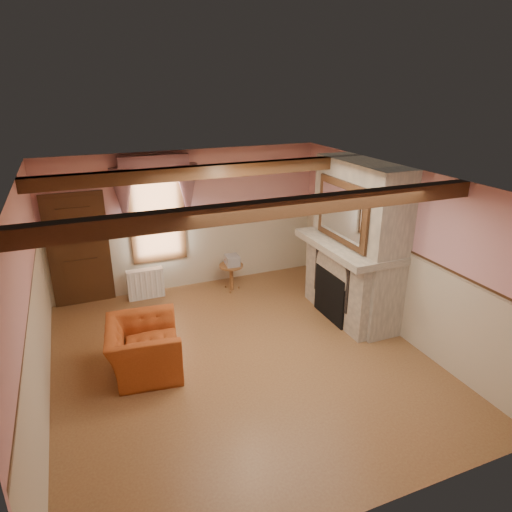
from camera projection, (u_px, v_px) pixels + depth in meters
name	position (u px, v px, depth m)	size (l,w,h in m)	color
floor	(241.00, 358.00, 7.08)	(5.50, 6.00, 0.01)	brown
ceiling	(238.00, 179.00, 6.07)	(5.50, 6.00, 0.01)	silver
wall_back	(187.00, 220.00, 9.16)	(5.50, 0.02, 2.80)	#CD8E91
wall_front	(359.00, 403.00, 3.98)	(5.50, 0.02, 2.80)	#CD8E91
wall_left	(30.00, 310.00, 5.60)	(0.02, 6.00, 2.80)	#CD8E91
wall_right	(395.00, 250.00, 7.55)	(0.02, 6.00, 2.80)	#CD8E91
wainscot	(240.00, 316.00, 6.81)	(5.50, 6.00, 1.50)	#BDB098
chair_rail	(239.00, 269.00, 6.54)	(5.50, 6.00, 0.08)	black
firebox	(333.00, 295.00, 8.14)	(0.20, 0.95, 0.90)	black
armchair	(144.00, 348.00, 6.66)	(1.17, 1.02, 0.76)	#994219
side_table	(231.00, 277.00, 9.30)	(0.48, 0.48, 0.55)	brown
book_stack	(232.00, 260.00, 9.16)	(0.26, 0.32, 0.20)	#B7AD8C
radiator	(146.00, 284.00, 8.95)	(0.70, 0.18, 0.60)	silver
bowl	(356.00, 244.00, 7.67)	(0.32, 0.32, 0.08)	brown
mantel_clock	(326.00, 224.00, 8.52)	(0.14, 0.24, 0.20)	black
oil_lamp	(342.00, 230.00, 8.04)	(0.11, 0.11, 0.28)	gold
candle_red	(367.00, 247.00, 7.39)	(0.06, 0.06, 0.16)	#A52314
jar_yellow	(355.00, 242.00, 7.70)	(0.06, 0.06, 0.12)	gold
fireplace	(358.00, 242.00, 7.95)	(0.85, 2.00, 2.80)	gray
mantel	(349.00, 245.00, 7.90)	(1.05, 2.05, 0.12)	gray
overmantel_mirror	(342.00, 212.00, 7.61)	(0.06, 1.44, 1.04)	silver
door	(79.00, 252.00, 8.49)	(1.10, 0.10, 2.10)	black
window	(157.00, 212.00, 8.83)	(1.06, 0.08, 2.02)	white
window_drapes	(155.00, 182.00, 8.54)	(1.30, 0.14, 1.40)	gray
ceiling_beam_front	(275.00, 209.00, 5.07)	(5.50, 0.18, 0.20)	black
ceiling_beam_back	(212.00, 171.00, 7.14)	(5.50, 0.18, 0.20)	black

